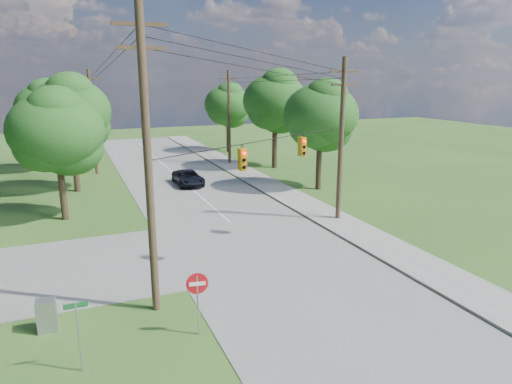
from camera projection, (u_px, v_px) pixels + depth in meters
name	position (u px, v px, depth m)	size (l,w,h in m)	color
ground	(263.00, 293.00, 20.14)	(140.00, 140.00, 0.00)	#2D551C
main_road	(260.00, 249.00, 25.35)	(10.00, 100.00, 0.03)	gray
sidewalk_east	(361.00, 233.00, 27.82)	(2.60, 100.00, 0.12)	#A29F97
pole_sw	(148.00, 160.00, 17.27)	(2.00, 0.32, 12.00)	#4B3727
pole_ne	(341.00, 138.00, 29.26)	(2.00, 0.32, 10.50)	#4B3727
pole_north_e	(229.00, 117.00, 49.06)	(2.00, 0.32, 10.00)	#4B3727
pole_north_w	(93.00, 121.00, 43.92)	(2.00, 0.32, 10.00)	#4B3727
power_lines	(213.00, 79.00, 28.79)	(13.93, 29.62, 4.93)	black
traffic_signals	(275.00, 152.00, 23.70)	(4.91, 3.27, 1.05)	#C3840B
tree_w_near	(56.00, 131.00, 29.17)	(6.00, 6.00, 8.40)	#403120
tree_w_mid	(70.00, 112.00, 36.55)	(6.40, 6.40, 9.22)	#403120
tree_w_far	(47.00, 109.00, 44.86)	(6.00, 6.00, 8.73)	#403120
tree_e_near	(320.00, 115.00, 37.38)	(6.20, 6.20, 8.81)	#403120
tree_e_mid	(275.00, 101.00, 46.37)	(6.60, 6.60, 9.64)	#403120
tree_e_far	(228.00, 105.00, 56.99)	(5.80, 5.80, 8.32)	#403120
car_main_north	(188.00, 178.00, 40.12)	(2.14, 4.63, 1.29)	black
control_cabinet	(47.00, 316.00, 17.02)	(0.70, 0.51, 1.26)	gray
do_not_enter_sign	(197.00, 290.00, 16.51)	(0.81, 0.17, 2.46)	gray
street_name_sign	(78.00, 327.00, 14.45)	(0.73, 0.06, 2.44)	gray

